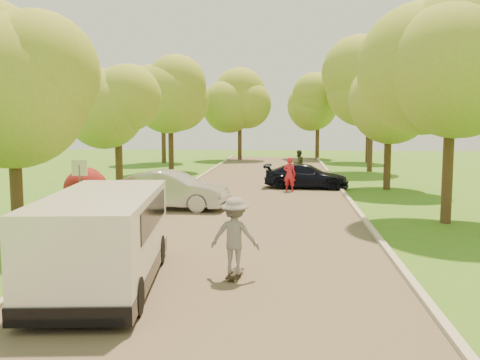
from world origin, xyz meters
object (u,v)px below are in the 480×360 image
(longboard, at_px, (235,274))
(silver_sedan, at_px, (171,190))
(person_olive, at_px, (299,163))
(street_sign, at_px, (80,177))
(minivan, at_px, (104,238))
(skateboarder, at_px, (235,236))
(person_striped, at_px, (290,174))
(dark_sedan, at_px, (306,176))

(longboard, bearing_deg, silver_sedan, -61.96)
(longboard, relative_size, person_olive, 0.54)
(street_sign, bearing_deg, minivan, -64.67)
(skateboarder, distance_m, person_striped, 14.97)
(street_sign, relative_size, longboard, 2.41)
(longboard, bearing_deg, street_sign, -38.48)
(street_sign, bearing_deg, dark_sedan, 51.25)
(person_olive, bearing_deg, skateboarder, 43.11)
(street_sign, bearing_deg, skateboarder, -45.55)
(person_striped, height_order, person_olive, person_striped)
(skateboarder, relative_size, person_striped, 1.00)
(person_striped, relative_size, person_olive, 1.01)
(skateboarder, height_order, person_striped, skateboarder)
(minivan, height_order, silver_sedan, minivan)
(dark_sedan, height_order, person_olive, person_olive)
(silver_sedan, relative_size, person_striped, 2.70)
(minivan, bearing_deg, silver_sedan, 87.61)
(minivan, xyz_separation_m, person_olive, (4.51, 22.80, -0.21))
(longboard, bearing_deg, minivan, 24.41)
(person_striped, bearing_deg, street_sign, 67.86)
(person_striped, bearing_deg, dark_sedan, -106.66)
(dark_sedan, height_order, skateboarder, skateboarder)
(person_olive, bearing_deg, dark_sedan, 50.79)
(silver_sedan, relative_size, longboard, 5.11)
(longboard, xyz_separation_m, person_striped, (1.23, 14.92, 0.76))
(minivan, distance_m, skateboarder, 2.84)
(person_olive, bearing_deg, silver_sedan, 25.35)
(street_sign, relative_size, skateboarder, 1.27)
(minivan, bearing_deg, person_olive, 71.88)
(dark_sedan, height_order, longboard, dark_sedan)
(silver_sedan, xyz_separation_m, longboard, (3.50, -9.13, -0.66))
(silver_sedan, height_order, skateboarder, skateboarder)
(skateboarder, bearing_deg, person_striped, -87.65)
(skateboarder, bearing_deg, minivan, 24.41)
(minivan, distance_m, silver_sedan, 10.01)
(person_olive, bearing_deg, street_sign, 21.59)
(street_sign, height_order, skateboarder, street_sign)
(street_sign, relative_size, silver_sedan, 0.47)
(minivan, relative_size, dark_sedan, 1.27)
(street_sign, xyz_separation_m, dark_sedan, (8.10, 10.09, -0.93))
(street_sign, distance_m, longboard, 8.69)
(minivan, height_order, person_olive, minivan)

